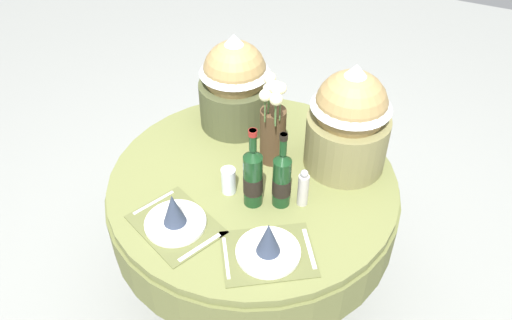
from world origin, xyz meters
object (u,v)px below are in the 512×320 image
object	(u,v)px
dining_table	(253,202)
gift_tub_back_right	(350,115)
flower_vase	(273,127)
wine_bottle_centre	(282,179)
tumbler_near_right	(229,181)
gift_tub_back_left	(235,79)
pepper_mill	(303,188)
place_setting_left	(175,217)
wine_bottle_left	(253,177)
place_setting_right	(268,246)

from	to	relation	value
dining_table	gift_tub_back_right	bearing A→B (deg)	39.46
flower_vase	wine_bottle_centre	size ratio (longest dim) A/B	1.26
tumbler_near_right	gift_tub_back_left	distance (m)	0.51
tumbler_near_right	dining_table	bearing A→B (deg)	62.58
pepper_mill	gift_tub_back_right	bearing A→B (deg)	76.50
place_setting_left	wine_bottle_centre	xyz separation A→B (m)	(0.32, 0.28, 0.08)
place_setting_left	wine_bottle_centre	bearing A→B (deg)	41.37
dining_table	place_setting_left	distance (m)	0.44
place_setting_left	wine_bottle_left	xyz separation A→B (m)	(0.22, 0.24, 0.09)
flower_vase	tumbler_near_right	xyz separation A→B (m)	(-0.08, -0.25, -0.13)
wine_bottle_left	gift_tub_back_right	bearing A→B (deg)	56.41
place_setting_left	place_setting_right	world-z (taller)	same
place_setting_left	gift_tub_back_left	size ratio (longest dim) A/B	0.89
wine_bottle_left	tumbler_near_right	size ratio (longest dim) A/B	3.12
gift_tub_back_right	gift_tub_back_left	bearing A→B (deg)	172.89
dining_table	gift_tub_back_right	distance (m)	0.58
flower_vase	wine_bottle_centre	world-z (taller)	flower_vase
place_setting_left	gift_tub_back_left	distance (m)	0.73
place_setting_right	pepper_mill	world-z (taller)	pepper_mill
place_setting_right	wine_bottle_centre	bearing A→B (deg)	102.98
dining_table	gift_tub_back_left	distance (m)	0.57
place_setting_left	flower_vase	world-z (taller)	flower_vase
wine_bottle_centre	gift_tub_back_left	xyz separation A→B (m)	(-0.41, 0.41, 0.11)
place_setting_left	gift_tub_back_right	xyz separation A→B (m)	(0.48, 0.63, 0.21)
pepper_mill	wine_bottle_centre	bearing A→B (deg)	-156.67
dining_table	gift_tub_back_left	size ratio (longest dim) A/B	2.70
pepper_mill	wine_bottle_left	bearing A→B (deg)	-156.93
place_setting_left	pepper_mill	world-z (taller)	pepper_mill
dining_table	gift_tub_back_right	size ratio (longest dim) A/B	2.53
flower_vase	place_setting_right	bearing A→B (deg)	-67.91
place_setting_left	dining_table	bearing A→B (deg)	66.52
dining_table	wine_bottle_left	xyz separation A→B (m)	(0.06, -0.13, 0.28)
tumbler_near_right	gift_tub_back_right	world-z (taller)	gift_tub_back_right
gift_tub_back_right	tumbler_near_right	bearing A→B (deg)	-135.21
place_setting_left	wine_bottle_centre	world-z (taller)	wine_bottle_centre
dining_table	flower_vase	distance (m)	0.36
flower_vase	tumbler_near_right	size ratio (longest dim) A/B	3.77
gift_tub_back_right	pepper_mill	bearing A→B (deg)	-103.50
flower_vase	wine_bottle_centre	bearing A→B (deg)	-58.49
wine_bottle_left	gift_tub_back_left	distance (m)	0.56
place_setting_right	gift_tub_back_left	size ratio (longest dim) A/B	0.91
place_setting_right	flower_vase	bearing A→B (deg)	112.09
place_setting_right	wine_bottle_centre	world-z (taller)	wine_bottle_centre
pepper_mill	gift_tub_back_left	xyz separation A→B (m)	(-0.49, 0.38, 0.16)
place_setting_left	wine_bottle_left	bearing A→B (deg)	47.66
flower_vase	gift_tub_back_right	size ratio (longest dim) A/B	0.90
pepper_mill	place_setting_left	bearing A→B (deg)	-141.62
wine_bottle_left	gift_tub_back_right	xyz separation A→B (m)	(0.26, 0.39, 0.12)
place_setting_left	tumbler_near_right	size ratio (longest dim) A/B	3.52
place_setting_right	gift_tub_back_left	world-z (taller)	gift_tub_back_left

